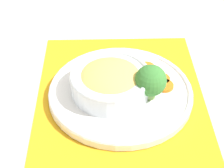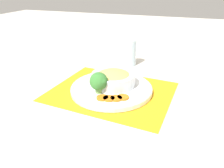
# 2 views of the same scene
# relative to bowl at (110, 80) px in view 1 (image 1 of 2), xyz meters

# --- Properties ---
(ground_plane) EXTENTS (4.00, 4.00, 0.00)m
(ground_plane) POSITION_rel_bowl_xyz_m (0.00, 0.02, -0.05)
(ground_plane) COLOR beige
(placemat) EXTENTS (0.48, 0.40, 0.00)m
(placemat) POSITION_rel_bowl_xyz_m (0.00, 0.02, -0.05)
(placemat) COLOR orange
(placemat) RESTS_ON ground_plane
(plate) EXTENTS (0.31, 0.31, 0.02)m
(plate) POSITION_rel_bowl_xyz_m (0.00, 0.02, -0.03)
(plate) COLOR white
(plate) RESTS_ON placemat
(bowl) EXTENTS (0.17, 0.17, 0.06)m
(bowl) POSITION_rel_bowl_xyz_m (0.00, 0.00, 0.00)
(bowl) COLOR silver
(bowl) RESTS_ON plate
(broccoli_floret) EXTENTS (0.07, 0.07, 0.08)m
(broccoli_floret) POSITION_rel_bowl_xyz_m (0.03, 0.08, 0.02)
(broccoli_floret) COLOR #759E51
(broccoli_floret) RESTS_ON plate
(carrot_slice_near) EXTENTS (0.04, 0.04, 0.01)m
(carrot_slice_near) POSITION_rel_bowl_xyz_m (0.00, 0.12, -0.03)
(carrot_slice_near) COLOR orange
(carrot_slice_near) RESTS_ON plate
(carrot_slice_middle) EXTENTS (0.04, 0.04, 0.01)m
(carrot_slice_middle) POSITION_rel_bowl_xyz_m (-0.02, 0.11, -0.03)
(carrot_slice_middle) COLOR orange
(carrot_slice_middle) RESTS_ON plate
(carrot_slice_far) EXTENTS (0.04, 0.04, 0.01)m
(carrot_slice_far) POSITION_rel_bowl_xyz_m (-0.04, 0.11, -0.03)
(carrot_slice_far) COLOR orange
(carrot_slice_far) RESTS_ON plate
(carrot_slice_extra) EXTENTS (0.04, 0.04, 0.01)m
(carrot_slice_extra) POSITION_rel_bowl_xyz_m (-0.06, 0.09, -0.03)
(carrot_slice_extra) COLOR orange
(carrot_slice_extra) RESTS_ON plate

